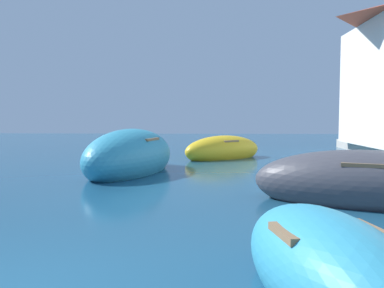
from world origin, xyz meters
TOP-DOWN VIEW (x-y plane):
  - moored_boat_2 at (5.67, 5.28)m, footprint 5.29×3.38m
  - moored_boat_3 at (-0.53, 10.09)m, footprint 3.40×5.66m
  - moored_boat_4 at (2.80, 14.90)m, footprint 4.18×3.80m
  - moored_boat_5 at (3.47, 0.39)m, footprint 1.97×3.56m

SIDE VIEW (x-z plane):
  - moored_boat_5 at x=3.47m, z-range -0.27..0.96m
  - moored_boat_4 at x=2.80m, z-range -0.30..1.05m
  - moored_boat_2 at x=5.67m, z-range -0.35..1.22m
  - moored_boat_3 at x=-0.53m, z-range -0.43..1.52m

